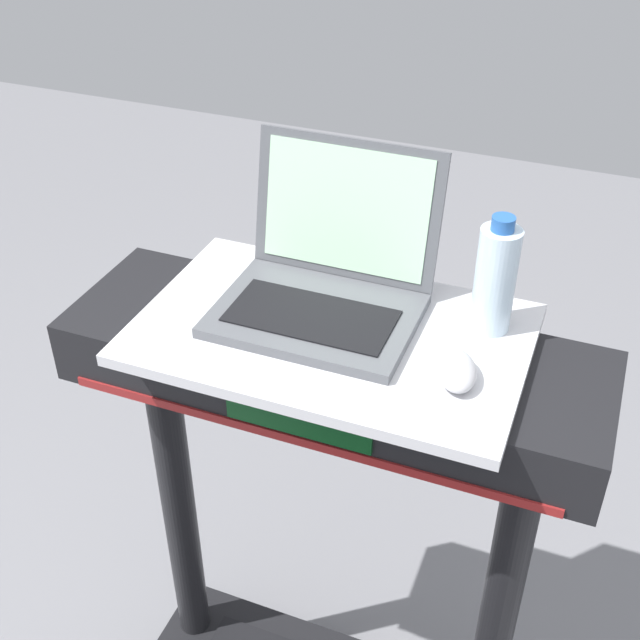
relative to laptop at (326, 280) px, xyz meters
The scene contains 4 objects.
desk_board 0.09m from the laptop, 60.94° to the right, with size 0.62×0.40×0.02m, color silver.
laptop is the anchor object (origin of this frame).
computer_mouse 0.27m from the laptop, 24.31° to the right, with size 0.06×0.10×0.03m, color #B2B2B7.
water_bottle 0.27m from the laptop, ahead, with size 0.06×0.06×0.20m.
Camera 1 is at (0.38, -0.30, 1.87)m, focal length 46.25 mm.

